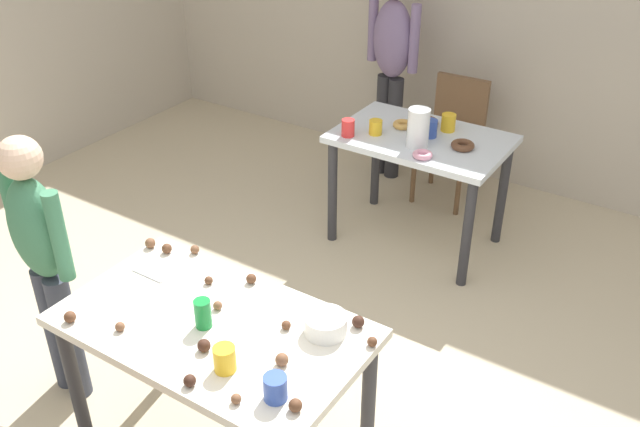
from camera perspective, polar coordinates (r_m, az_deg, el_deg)
The scene contains 36 objects.
wall_back at distance 5.13m, azimuth 16.68°, elevation 15.79°, with size 6.40×0.10×2.60m, color #BCB2A3.
dining_table_near at distance 2.87m, azimuth -8.63°, elevation -10.44°, with size 1.23×0.71×0.75m.
dining_table_far at distance 4.38m, azimuth 8.19°, elevation 4.86°, with size 1.04×0.69×0.75m.
chair_far_table at distance 5.05m, azimuth 10.82°, elevation 6.57°, with size 0.41×0.41×0.87m.
person_girl_near at distance 3.31m, azimuth -21.70°, elevation -2.99°, with size 0.46×0.24×1.36m.
person_adult_far at distance 5.14m, azimuth 5.89°, elevation 12.59°, with size 0.45×0.26×1.55m.
mixing_bowl at distance 2.71m, azimuth 0.47°, elevation -9.03°, with size 0.17×0.17×0.08m, color white.
soda_can at distance 2.76m, azimuth -9.54°, elevation -8.06°, with size 0.07×0.07×0.12m, color #198438.
fork_near at distance 3.11m, azimuth -13.91°, elevation -4.95°, with size 0.17×0.02×0.01m, color silver.
cup_near_0 at distance 2.57m, azimuth -7.79°, elevation -11.67°, with size 0.08×0.08×0.10m, color yellow.
cup_near_1 at distance 2.45m, azimuth -3.67°, elevation -14.02°, with size 0.08×0.08×0.10m, color #3351B2.
cake_ball_0 at distance 3.28m, azimuth -13.69°, elevation -2.37°, with size 0.05×0.05×0.05m, color brown.
cake_ball_1 at distance 2.74m, azimuth 3.13°, elevation -8.82°, with size 0.05×0.05×0.05m, color #3D2319.
cake_ball_2 at distance 3.00m, azimuth -9.08°, elevation -5.42°, with size 0.04×0.04×0.04m, color brown.
cake_ball_3 at distance 2.42m, azimuth -2.02°, elevation -15.38°, with size 0.05×0.05×0.05m, color brown.
cake_ball_4 at distance 2.67m, azimuth -9.46°, elevation -10.59°, with size 0.05×0.05×0.05m, color #3D2319.
cake_ball_5 at distance 3.23m, azimuth -12.40°, elevation -2.81°, with size 0.05×0.05×0.05m, color brown.
cake_ball_6 at distance 2.58m, azimuth -3.13°, elevation -11.82°, with size 0.05×0.05×0.05m, color brown.
cake_ball_7 at distance 2.55m, azimuth -10.59°, elevation -13.27°, with size 0.05×0.05×0.05m, color #3D2319.
cake_ball_8 at distance 3.20m, azimuth -10.19°, elevation -2.91°, with size 0.04×0.04×0.04m, color brown.
cake_ball_9 at distance 2.98m, azimuth -5.64°, elevation -5.32°, with size 0.04×0.04×0.04m, color brown.
cake_ball_10 at distance 2.67m, azimuth 4.28°, elevation -10.40°, with size 0.04×0.04×0.04m, color brown.
cake_ball_11 at distance 2.83m, azimuth -16.02°, elevation -8.87°, with size 0.04×0.04×0.04m, color brown.
cake_ball_12 at distance 2.74m, azimuth -2.78°, elevation -9.09°, with size 0.04×0.04×0.04m, color brown.
cake_ball_13 at distance 2.86m, azimuth -8.36°, elevation -7.45°, with size 0.04×0.04×0.04m, color brown.
cake_ball_14 at distance 2.93m, azimuth -19.74°, elevation -7.95°, with size 0.05×0.05×0.05m, color brown.
cake_ball_15 at distance 2.47m, azimuth -6.86°, elevation -14.79°, with size 0.04×0.04×0.04m, color brown.
pitcher_far at distance 4.14m, azimuth 8.02°, elevation 6.92°, with size 0.13×0.13×0.24m, color white.
cup_far_0 at distance 4.41m, azimuth 10.44°, elevation 7.31°, with size 0.09×0.09×0.11m, color yellow.
cup_far_1 at distance 4.31m, azimuth 4.56°, elevation 7.04°, with size 0.08×0.08×0.09m, color yellow.
cup_far_2 at distance 4.31m, azimuth 8.96°, elevation 6.88°, with size 0.09×0.09×0.11m, color #3351B2.
cup_far_3 at distance 4.27m, azimuth 2.30°, elevation 7.00°, with size 0.08×0.08×0.11m, color red.
donut_far_0 at distance 4.05m, azimuth 8.37°, elevation 4.77°, with size 0.12×0.12×0.03m, color pink.
donut_far_1 at distance 4.43m, azimuth 6.77°, elevation 7.22°, with size 0.12×0.12×0.04m, color gold.
donut_far_2 at distance 4.48m, azimuth 8.75°, elevation 7.40°, with size 0.14×0.14×0.04m, color brown.
donut_far_3 at distance 4.20m, azimuth 11.57°, elevation 5.47°, with size 0.14×0.14×0.04m, color brown.
Camera 1 is at (1.41, -1.58, 2.52)m, focal length 39.20 mm.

